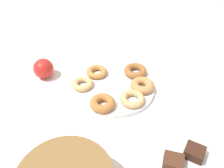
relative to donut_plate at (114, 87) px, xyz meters
name	(u,v)px	position (x,y,z in m)	size (l,w,h in m)	color
ground_plane	(114,88)	(0.00, 0.00, -0.01)	(2.40, 2.40, 0.00)	white
donut_plate	(114,87)	(0.00, 0.00, 0.00)	(0.30, 0.30, 0.02)	silver
donut_0	(132,99)	(-0.08, 0.07, 0.02)	(0.08, 0.08, 0.02)	tan
donut_1	(97,72)	(0.08, -0.05, 0.02)	(0.08, 0.08, 0.02)	#BC7A3D
donut_2	(142,86)	(-0.10, 0.00, 0.02)	(0.08, 0.08, 0.03)	#C6844C
donut_3	(83,84)	(0.11, 0.03, 0.02)	(0.08, 0.08, 0.02)	tan
donut_4	(135,71)	(-0.07, -0.08, 0.02)	(0.09, 0.09, 0.03)	#995B2D
donut_5	(102,103)	(0.02, 0.11, 0.02)	(0.08, 0.08, 0.03)	#AD6B33
cake_plate	(181,160)	(-0.24, 0.27, 0.00)	(0.20, 0.20, 0.02)	silver
brownie_near	(194,152)	(-0.27, 0.25, 0.02)	(0.05, 0.05, 0.03)	#381E14
brownie_far	(173,162)	(-0.21, 0.29, 0.02)	(0.05, 0.05, 0.03)	#472819
apple	(43,68)	(0.28, -0.02, 0.03)	(0.08, 0.08, 0.08)	red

